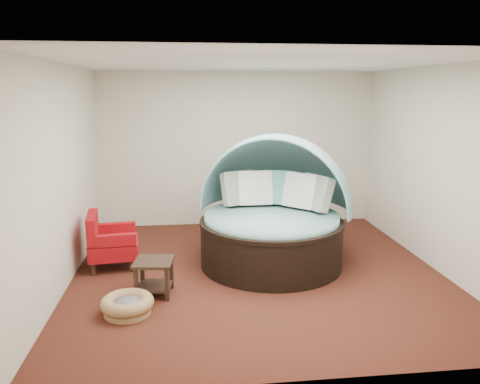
{
  "coord_description": "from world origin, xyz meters",
  "views": [
    {
      "loc": [
        -0.95,
        -6.02,
        2.46
      ],
      "look_at": [
        -0.18,
        0.6,
        1.01
      ],
      "focal_mm": 35.0,
      "sensor_mm": 36.0,
      "label": 1
    }
  ],
  "objects": [
    {
      "name": "wall_right",
      "position": [
        2.5,
        0.0,
        1.4
      ],
      "size": [
        0.0,
        5.0,
        5.0
      ],
      "primitive_type": "plane",
      "rotation": [
        1.57,
        0.0,
        -1.57
      ],
      "color": "beige",
      "rests_on": "floor"
    },
    {
      "name": "pet_basket",
      "position": [
        -1.64,
        -1.04,
        0.11
      ],
      "size": [
        0.71,
        0.71,
        0.21
      ],
      "rotation": [
        0.0,
        0.0,
        -0.22
      ],
      "color": "#997445",
      "rests_on": "floor"
    },
    {
      "name": "red_armchair",
      "position": [
        -2.05,
        0.45,
        0.37
      ],
      "size": [
        0.75,
        0.75,
        0.8
      ],
      "rotation": [
        0.0,
        0.0,
        0.12
      ],
      "color": "black",
      "rests_on": "floor"
    },
    {
      "name": "floor",
      "position": [
        0.0,
        0.0,
        0.0
      ],
      "size": [
        5.0,
        5.0,
        0.0
      ],
      "primitive_type": "plane",
      "color": "#471D14",
      "rests_on": "ground"
    },
    {
      "name": "wall_left",
      "position": [
        -2.5,
        0.0,
        1.4
      ],
      "size": [
        0.0,
        5.0,
        5.0
      ],
      "primitive_type": "plane",
      "rotation": [
        1.57,
        0.0,
        1.57
      ],
      "color": "beige",
      "rests_on": "floor"
    },
    {
      "name": "side_table",
      "position": [
        -1.37,
        -0.56,
        0.29
      ],
      "size": [
        0.51,
        0.51,
        0.44
      ],
      "rotation": [
        0.0,
        0.0,
        -0.12
      ],
      "color": "black",
      "rests_on": "floor"
    },
    {
      "name": "wall_front",
      "position": [
        0.0,
        -2.5,
        1.4
      ],
      "size": [
        5.0,
        0.0,
        5.0
      ],
      "primitive_type": "plane",
      "rotation": [
        -1.57,
        0.0,
        0.0
      ],
      "color": "beige",
      "rests_on": "floor"
    },
    {
      "name": "wall_back",
      "position": [
        0.0,
        2.5,
        1.4
      ],
      "size": [
        5.0,
        0.0,
        5.0
      ],
      "primitive_type": "plane",
      "rotation": [
        1.57,
        0.0,
        0.0
      ],
      "color": "beige",
      "rests_on": "floor"
    },
    {
      "name": "ceiling",
      "position": [
        0.0,
        0.0,
        2.8
      ],
      "size": [
        5.0,
        5.0,
        0.0
      ],
      "primitive_type": "plane",
      "rotation": [
        3.14,
        0.0,
        0.0
      ],
      "color": "white",
      "rests_on": "wall_back"
    },
    {
      "name": "canopy_daybed",
      "position": [
        0.28,
        0.39,
        0.87
      ],
      "size": [
        2.69,
        2.66,
        1.87
      ],
      "rotation": [
        0.0,
        0.0,
        -0.39
      ],
      "color": "black",
      "rests_on": "floor"
    }
  ]
}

